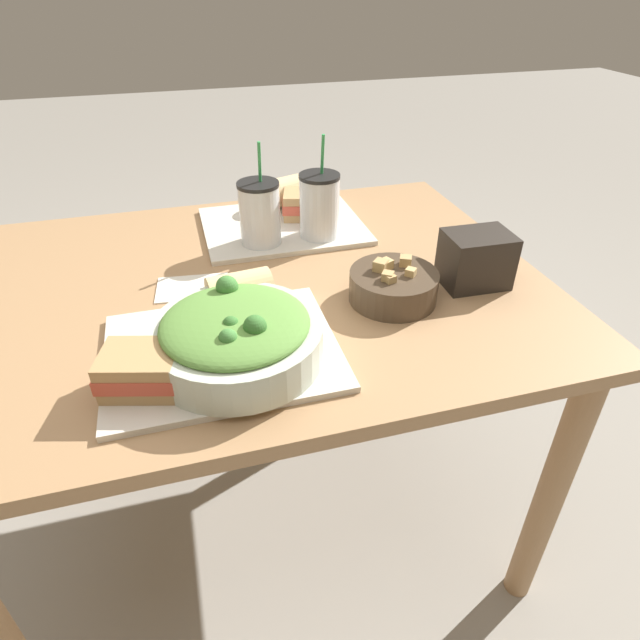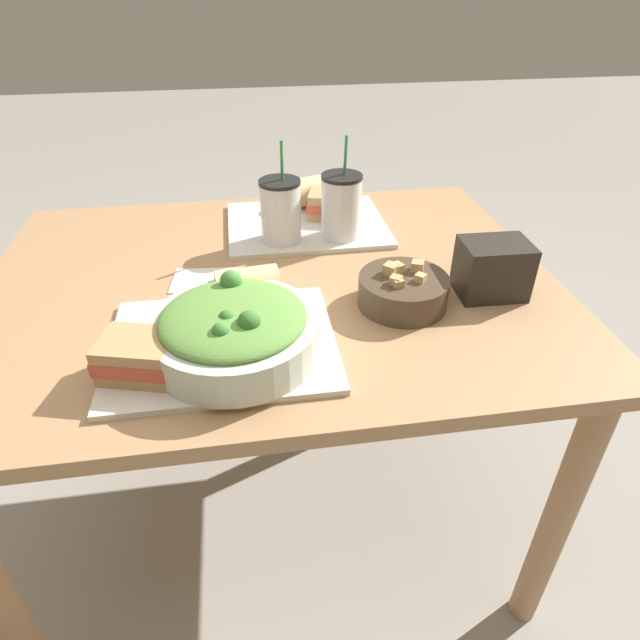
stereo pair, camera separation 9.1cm
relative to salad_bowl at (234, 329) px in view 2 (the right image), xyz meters
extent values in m
plane|color=gray|center=(0.08, 0.26, -0.80)|extent=(12.00, 12.00, 0.00)
cube|color=#A37A51|center=(0.08, 0.26, -0.07)|extent=(1.20, 0.92, 0.03)
cylinder|color=#A37A51|center=(0.61, -0.14, -0.44)|extent=(0.06, 0.06, 0.71)
cylinder|color=#A37A51|center=(-0.46, 0.66, -0.44)|extent=(0.06, 0.06, 0.71)
cylinder|color=#A37A51|center=(0.61, 0.66, -0.44)|extent=(0.06, 0.06, 0.71)
cube|color=beige|center=(-0.02, 0.03, -0.05)|extent=(0.39, 0.31, 0.01)
cube|color=beige|center=(0.19, 0.51, -0.05)|extent=(0.39, 0.31, 0.01)
cylinder|color=beige|center=(0.00, 0.00, -0.01)|extent=(0.28, 0.28, 0.06)
ellipsoid|color=#5B8E3D|center=(0.00, 0.00, 0.02)|extent=(0.24, 0.24, 0.04)
sphere|color=#427F38|center=(-0.02, -0.06, 0.04)|extent=(0.03, 0.03, 0.03)
sphere|color=#427F38|center=(0.00, 0.08, 0.04)|extent=(0.04, 0.04, 0.04)
sphere|color=#38702D|center=(-0.01, -0.02, 0.04)|extent=(0.03, 0.03, 0.03)
sphere|color=#38702D|center=(0.03, -0.05, 0.04)|extent=(0.04, 0.04, 0.04)
cube|color=beige|center=(0.01, 0.02, 0.03)|extent=(0.05, 0.05, 0.01)
cube|color=beige|center=(0.01, 0.01, 0.03)|extent=(0.05, 0.06, 0.01)
cylinder|color=#473828|center=(0.32, 0.12, -0.03)|extent=(0.17, 0.17, 0.06)
cylinder|color=#5B2D19|center=(0.32, 0.12, 0.00)|extent=(0.16, 0.16, 0.01)
cube|color=tan|center=(0.35, 0.10, 0.01)|extent=(0.03, 0.03, 0.02)
cube|color=tan|center=(0.30, 0.14, 0.01)|extent=(0.04, 0.04, 0.02)
cube|color=tan|center=(0.36, 0.14, 0.01)|extent=(0.03, 0.03, 0.02)
cube|color=tan|center=(0.30, 0.09, 0.01)|extent=(0.02, 0.02, 0.02)
cube|color=tan|center=(0.30, 0.10, 0.01)|extent=(0.03, 0.03, 0.02)
cube|color=tan|center=(0.31, 0.14, 0.01)|extent=(0.03, 0.03, 0.02)
cube|color=tan|center=(-0.15, -0.03, -0.04)|extent=(0.14, 0.12, 0.02)
cube|color=#C64C38|center=(-0.15, -0.03, -0.01)|extent=(0.14, 0.12, 0.02)
cube|color=tan|center=(-0.15, -0.03, 0.01)|extent=(0.14, 0.12, 0.02)
cylinder|color=#DBBC84|center=(0.03, 0.14, -0.01)|extent=(0.12, 0.09, 0.08)
cylinder|color=beige|center=(0.08, 0.15, -0.01)|extent=(0.01, 0.07, 0.07)
cube|color=tan|center=(0.26, 0.54, -0.04)|extent=(0.14, 0.12, 0.02)
cube|color=#C64C38|center=(0.26, 0.54, -0.01)|extent=(0.14, 0.12, 0.02)
cube|color=tan|center=(0.26, 0.54, 0.01)|extent=(0.14, 0.12, 0.02)
cylinder|color=#DBBC84|center=(0.21, 0.62, -0.01)|extent=(0.13, 0.11, 0.08)
cylinder|color=beige|center=(0.26, 0.64, -0.01)|extent=(0.03, 0.07, 0.07)
cylinder|color=silver|center=(0.12, 0.42, 0.02)|extent=(0.09, 0.09, 0.14)
cylinder|color=black|center=(0.12, 0.42, 0.01)|extent=(0.08, 0.08, 0.11)
cylinder|color=black|center=(0.12, 0.42, 0.09)|extent=(0.09, 0.09, 0.01)
cylinder|color=green|center=(0.12, 0.42, 0.14)|extent=(0.01, 0.02, 0.10)
cylinder|color=silver|center=(0.26, 0.42, 0.03)|extent=(0.09, 0.09, 0.14)
cylinder|color=maroon|center=(0.26, 0.42, 0.02)|extent=(0.08, 0.08, 0.12)
cylinder|color=black|center=(0.26, 0.42, 0.10)|extent=(0.09, 0.09, 0.01)
cylinder|color=green|center=(0.26, 0.42, 0.14)|extent=(0.01, 0.02, 0.10)
cube|color=#28231E|center=(0.51, 0.13, 0.00)|extent=(0.13, 0.10, 0.11)
cube|color=silver|center=(-0.06, 0.27, -0.06)|extent=(0.16, 0.12, 0.00)
camera|label=1|loc=(-0.06, -0.71, 0.51)|focal=30.00mm
camera|label=2|loc=(0.03, -0.73, 0.51)|focal=30.00mm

